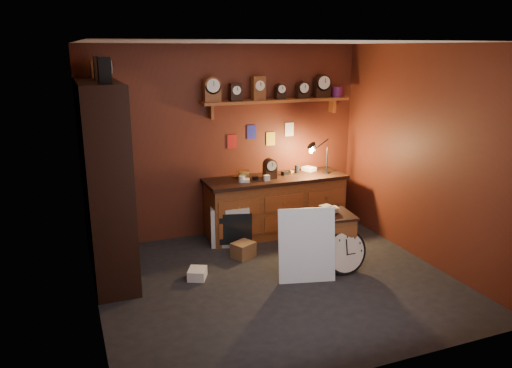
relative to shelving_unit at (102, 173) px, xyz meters
The scene contains 11 objects.
floor 2.40m from the shelving_unit, 28.68° to the right, with size 4.00×4.00×0.00m, color black.
room_shell 2.09m from the shelving_unit, 25.39° to the right, with size 4.02×3.62×2.71m.
shelving_unit is the anchor object (origin of this frame).
workbench 2.59m from the shelving_unit, 11.57° to the left, with size 2.06×0.66×1.36m.
low_cabinet 2.82m from the shelving_unit, 17.53° to the right, with size 0.66×0.57×0.77m.
big_round_clock 3.02m from the shelving_unit, 21.96° to the right, with size 0.56×0.18×0.56m.
white_panel 2.69m from the shelving_unit, 26.28° to the right, with size 0.67×0.03×0.89m, color silver.
mini_fridge 1.99m from the shelving_unit, 13.84° to the left, with size 0.64×0.66×0.54m.
floor_box_a 1.21m from the shelving_unit, 55.74° to the right, with size 0.23×0.19×0.14m, color brown.
floor_box_b 1.62m from the shelving_unit, 30.65° to the right, with size 0.20×0.24×0.12m, color white.
floor_box_c 2.03m from the shelving_unit, ahead, with size 0.27×0.22×0.20m, color brown.
Camera 1 is at (-2.18, -4.87, 2.65)m, focal length 35.00 mm.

